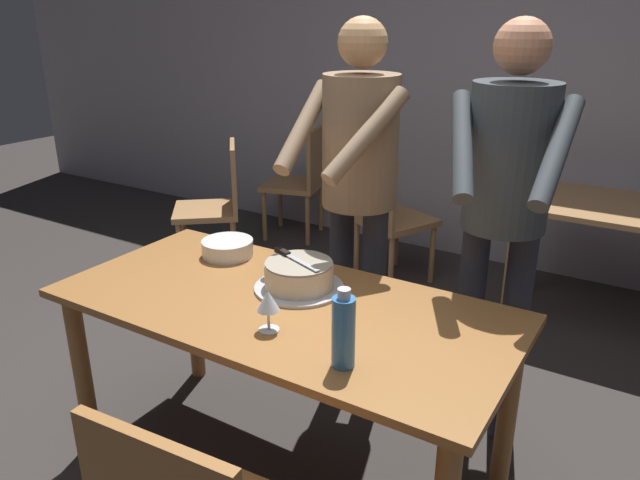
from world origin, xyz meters
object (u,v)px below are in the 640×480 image
(cake_knife, at_px, (288,255))
(person_cutting_cake, at_px, (358,177))
(water_bottle, at_px, (343,331))
(person_standing_beside, at_px, (505,197))
(background_chair_1, at_px, (217,202))
(background_chair_2, at_px, (387,214))
(cake_on_platter, at_px, (299,277))
(plate_stack, at_px, (228,248))
(background_table, at_px, (605,231))
(background_chair_0, at_px, (302,178))
(main_dining_table, at_px, (282,329))
(wine_glass_near, at_px, (268,302))

(cake_knife, xyz_separation_m, person_cutting_cake, (0.05, 0.46, 0.21))
(water_bottle, xyz_separation_m, person_standing_beside, (0.20, 0.89, 0.21))
(background_chair_1, bearing_deg, background_chair_2, 19.25)
(cake_on_platter, relative_size, person_cutting_cake, 0.20)
(person_cutting_cake, bearing_deg, water_bottle, -63.94)
(plate_stack, relative_size, person_cutting_cake, 0.13)
(background_chair_2, bearing_deg, background_table, 5.16)
(person_cutting_cake, bearing_deg, background_table, 57.45)
(background_table, bearing_deg, person_cutting_cake, -122.55)
(cake_knife, relative_size, water_bottle, 1.04)
(plate_stack, height_order, background_chair_0, background_chair_0)
(person_cutting_cake, relative_size, person_standing_beside, 1.00)
(cake_knife, height_order, plate_stack, cake_knife)
(person_standing_beside, height_order, background_chair_2, person_standing_beside)
(main_dining_table, height_order, cake_knife, cake_knife)
(person_cutting_cake, distance_m, background_chair_0, 2.28)
(plate_stack, distance_m, background_chair_2, 1.63)
(cake_knife, relative_size, person_cutting_cake, 0.15)
(background_chair_2, bearing_deg, person_standing_beside, -48.80)
(background_chair_1, bearing_deg, wine_glass_near, -44.54)
(cake_on_platter, xyz_separation_m, background_chair_1, (-1.58, 1.33, -0.31))
(background_chair_2, bearing_deg, background_chair_1, -160.75)
(background_table, distance_m, background_chair_2, 1.30)
(cake_on_platter, xyz_separation_m, cake_knife, (-0.07, 0.03, 0.06))
(cake_on_platter, distance_m, plate_stack, 0.46)
(cake_knife, xyz_separation_m, background_chair_0, (-1.36, 2.16, -0.37))
(background_chair_2, bearing_deg, person_cutting_cake, -70.55)
(person_standing_beside, xyz_separation_m, background_chair_0, (-2.03, 1.66, -0.58))
(background_chair_0, bearing_deg, main_dining_table, -58.10)
(plate_stack, bearing_deg, cake_knife, -13.67)
(water_bottle, height_order, background_chair_2, water_bottle)
(plate_stack, height_order, background_table, plate_stack)
(main_dining_table, xyz_separation_m, background_chair_1, (-1.58, 1.45, -0.15))
(cake_on_platter, relative_size, background_chair_0, 0.38)
(water_bottle, relative_size, background_chair_1, 0.28)
(wine_glass_near, bearing_deg, background_table, 70.73)
(background_chair_0, bearing_deg, plate_stack, -64.54)
(wine_glass_near, relative_size, background_chair_1, 0.16)
(plate_stack, xyz_separation_m, background_chair_1, (-1.13, 1.21, -0.29))
(cake_on_platter, height_order, background_chair_2, background_chair_2)
(background_chair_0, relative_size, background_chair_1, 1.00)
(plate_stack, xyz_separation_m, person_cutting_cake, (0.43, 0.37, 0.29))
(cake_knife, relative_size, background_chair_2, 0.29)
(cake_knife, distance_m, water_bottle, 0.61)
(cake_knife, relative_size, person_standing_beside, 0.15)
(water_bottle, bearing_deg, background_chair_1, 139.42)
(water_bottle, relative_size, background_chair_0, 0.28)
(water_bottle, relative_size, person_standing_beside, 0.15)
(person_cutting_cake, bearing_deg, cake_on_platter, -87.93)
(person_cutting_cake, bearing_deg, main_dining_table, -87.82)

